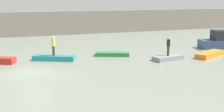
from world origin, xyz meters
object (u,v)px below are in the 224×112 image
(rowboat_orange, at_px, (210,54))
(person_yellow_shirt, at_px, (53,45))
(rowboat_green, at_px, (112,54))
(rowboat_grey, at_px, (168,58))
(person_dark_shirt, at_px, (168,45))
(rowboat_teal, at_px, (54,58))

(rowboat_orange, xyz_separation_m, person_yellow_shirt, (-14.25, 3.48, 1.19))
(rowboat_green, relative_size, rowboat_orange, 0.84)
(person_yellow_shirt, bearing_deg, rowboat_green, 1.34)
(rowboat_grey, bearing_deg, rowboat_orange, -11.06)
(rowboat_orange, bearing_deg, rowboat_green, 131.31)
(rowboat_orange, relative_size, person_dark_shirt, 2.29)
(rowboat_teal, distance_m, rowboat_green, 5.67)
(rowboat_teal, height_order, rowboat_green, rowboat_teal)
(rowboat_teal, height_order, person_dark_shirt, person_dark_shirt)
(rowboat_teal, height_order, rowboat_orange, rowboat_orange)
(rowboat_teal, xyz_separation_m, person_dark_shirt, (9.69, -3.44, 1.12))
(person_dark_shirt, height_order, person_yellow_shirt, person_yellow_shirt)
(rowboat_green, bearing_deg, person_dark_shirt, -18.56)
(rowboat_teal, xyz_separation_m, rowboat_grey, (9.69, -3.44, -0.03))
(rowboat_orange, bearing_deg, person_yellow_shirt, 140.40)
(rowboat_green, distance_m, person_dark_shirt, 5.51)
(rowboat_teal, xyz_separation_m, rowboat_green, (5.66, 0.13, -0.04))
(rowboat_teal, bearing_deg, rowboat_grey, 6.91)
(rowboat_green, height_order, rowboat_orange, rowboat_orange)
(rowboat_green, bearing_deg, rowboat_orange, 0.20)
(rowboat_grey, relative_size, person_yellow_shirt, 1.67)
(rowboat_teal, relative_size, person_dark_shirt, 2.21)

